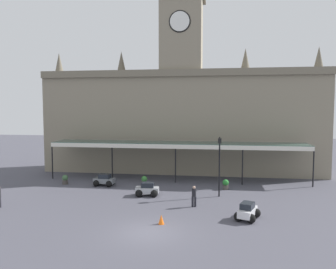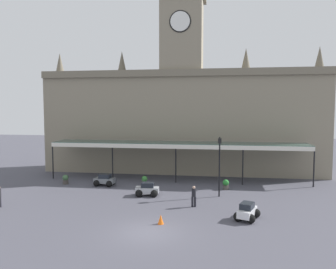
% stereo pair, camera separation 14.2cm
% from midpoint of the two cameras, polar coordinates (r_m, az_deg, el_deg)
% --- Properties ---
extents(ground_plane, '(140.00, 140.00, 0.00)m').
position_cam_midpoint_polar(ground_plane, '(21.35, -3.58, -16.66)').
color(ground_plane, '#4A4954').
extents(station_building, '(33.27, 5.55, 21.73)m').
position_cam_midpoint_polar(station_building, '(39.95, 2.27, 3.83)').
color(station_building, gray).
rests_on(station_building, ground).
extents(entrance_canopy, '(27.53, 3.26, 4.07)m').
position_cam_midpoint_polar(entrance_canopy, '(35.30, 1.45, -1.65)').
color(entrance_canopy, '#38564C').
rests_on(entrance_canopy, ground).
extents(car_grey_sedan, '(2.10, 1.61, 1.19)m').
position_cam_midpoint_polar(car_grey_sedan, '(33.74, -11.13, -7.91)').
color(car_grey_sedan, slate).
rests_on(car_grey_sedan, ground).
extents(car_silver_sedan, '(2.12, 1.64, 1.19)m').
position_cam_midpoint_polar(car_silver_sedan, '(29.50, -3.78, -9.64)').
color(car_silver_sedan, '#B2B5BA').
rests_on(car_silver_sedan, ground).
extents(car_white_sedan, '(1.95, 2.23, 1.19)m').
position_cam_midpoint_polar(car_white_sedan, '(24.10, 13.48, -13.01)').
color(car_white_sedan, silver).
rests_on(car_white_sedan, ground).
extents(pedestrian_beside_cars, '(0.38, 0.34, 1.67)m').
position_cam_midpoint_polar(pedestrian_beside_cars, '(26.23, 4.39, -10.52)').
color(pedestrian_beside_cars, black).
rests_on(pedestrian_beside_cars, ground).
extents(victorian_lamppost, '(0.30, 0.30, 5.28)m').
position_cam_midpoint_polar(victorian_lamppost, '(29.00, 8.80, -4.38)').
color(victorian_lamppost, black).
rests_on(victorian_lamppost, ground).
extents(traffic_cone, '(0.40, 0.40, 0.64)m').
position_cam_midpoint_polar(traffic_cone, '(22.63, -1.37, -14.54)').
color(traffic_cone, orange).
rests_on(traffic_cone, ground).
extents(planter_forecourt_centre, '(0.60, 0.60, 0.96)m').
position_cam_midpoint_polar(planter_forecourt_centre, '(32.15, 9.86, -8.54)').
color(planter_forecourt_centre, '#47423D').
rests_on(planter_forecourt_centre, ground).
extents(planter_near_kerb, '(0.60, 0.60, 0.96)m').
position_cam_midpoint_polar(planter_near_kerb, '(35.44, -17.57, -7.46)').
color(planter_near_kerb, '#47423D').
rests_on(planter_near_kerb, ground).
extents(planter_by_canopy, '(0.60, 0.60, 0.96)m').
position_cam_midpoint_polar(planter_by_canopy, '(33.41, -4.26, -7.99)').
color(planter_by_canopy, '#47423D').
rests_on(planter_by_canopy, ground).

